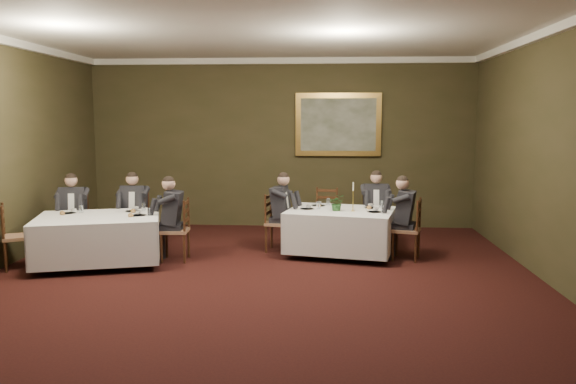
# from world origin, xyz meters

# --- Properties ---
(ground) EXTENTS (10.00, 10.00, 0.00)m
(ground) POSITION_xyz_m (0.00, 0.00, 0.00)
(ground) COLOR black
(ground) RESTS_ON ground
(ceiling) EXTENTS (8.00, 10.00, 0.10)m
(ceiling) POSITION_xyz_m (0.00, 0.00, 3.50)
(ceiling) COLOR silver
(ceiling) RESTS_ON back_wall
(back_wall) EXTENTS (8.00, 0.10, 3.50)m
(back_wall) POSITION_xyz_m (0.00, 5.00, 1.75)
(back_wall) COLOR #333019
(back_wall) RESTS_ON ground
(front_wall) EXTENTS (8.00, 0.10, 3.50)m
(front_wall) POSITION_xyz_m (0.00, -5.00, 1.75)
(front_wall) COLOR #333019
(front_wall) RESTS_ON ground
(crown_molding) EXTENTS (8.00, 10.00, 0.12)m
(crown_molding) POSITION_xyz_m (0.00, 0.00, 3.44)
(crown_molding) COLOR white
(crown_molding) RESTS_ON back_wall
(table_main) EXTENTS (1.96, 1.64, 0.67)m
(table_main) POSITION_xyz_m (1.19, 2.49, 0.45)
(table_main) COLOR #311D0D
(table_main) RESTS_ON ground
(table_second) EXTENTS (2.17, 1.87, 0.67)m
(table_second) POSITION_xyz_m (-2.60, 1.64, 0.45)
(table_second) COLOR #311D0D
(table_second) RESTS_ON ground
(chair_main_backleft) EXTENTS (0.52, 0.50, 1.00)m
(chair_main_backleft) POSITION_xyz_m (0.92, 3.45, 0.28)
(chair_main_backleft) COLOR #8B6347
(chair_main_backleft) RESTS_ON ground
(chair_main_backright) EXTENTS (0.45, 0.43, 1.00)m
(chair_main_backright) POSITION_xyz_m (1.82, 3.26, 0.28)
(chair_main_backright) COLOR #8B6347
(chair_main_backright) RESTS_ON ground
(diner_main_backright) EXTENTS (0.43, 0.49, 1.35)m
(diner_main_backright) POSITION_xyz_m (1.82, 3.25, 0.51)
(diner_main_backright) COLOR black
(diner_main_backright) RESTS_ON chair_main_backright
(chair_main_endleft) EXTENTS (0.48, 0.50, 1.00)m
(chair_main_endleft) POSITION_xyz_m (0.12, 2.72, 0.28)
(chair_main_endleft) COLOR #8B6347
(chair_main_endleft) RESTS_ON ground
(diner_main_endleft) EXTENTS (0.53, 0.47, 1.35)m
(diner_main_endleft) POSITION_xyz_m (0.14, 2.72, 0.51)
(diner_main_endleft) COLOR black
(diner_main_endleft) RESTS_ON chair_main_endleft
(chair_main_endright) EXTENTS (0.52, 0.54, 1.00)m
(chair_main_endright) POSITION_xyz_m (2.25, 2.26, 0.28)
(chair_main_endright) COLOR #8B6347
(chair_main_endright) RESTS_ON ground
(diner_main_endright) EXTENTS (0.57, 0.52, 1.35)m
(diner_main_endright) POSITION_xyz_m (2.24, 2.27, 0.51)
(diner_main_endright) COLOR black
(diner_main_endright) RESTS_ON chair_main_endright
(chair_sec_backleft) EXTENTS (0.51, 0.50, 1.00)m
(chair_sec_backleft) POSITION_xyz_m (-3.34, 2.43, 0.28)
(chair_sec_backleft) COLOR #8B6347
(chair_sec_backleft) RESTS_ON ground
(diner_sec_backleft) EXTENTS (0.49, 0.55, 1.35)m
(diner_sec_backleft) POSITION_xyz_m (-3.34, 2.41, 0.51)
(diner_sec_backleft) COLOR black
(diner_sec_backleft) RESTS_ON chair_sec_backleft
(chair_sec_backright) EXTENTS (0.46, 0.44, 1.00)m
(chair_sec_backright) POSITION_xyz_m (-2.38, 2.70, 0.28)
(chair_sec_backright) COLOR #8B6347
(chair_sec_backright) RESTS_ON ground
(diner_sec_backright) EXTENTS (0.43, 0.50, 1.35)m
(diner_sec_backright) POSITION_xyz_m (-2.38, 2.69, 0.51)
(diner_sec_backright) COLOR black
(diner_sec_backright) RESTS_ON chair_sec_backright
(chair_sec_endright) EXTENTS (0.45, 0.47, 1.00)m
(chair_sec_endright) POSITION_xyz_m (-1.47, 1.96, 0.28)
(chair_sec_endright) COLOR #8B6347
(chair_sec_endright) RESTS_ON ground
(diner_sec_endright) EXTENTS (0.50, 0.44, 1.35)m
(diner_sec_endright) POSITION_xyz_m (-1.48, 1.96, 0.51)
(diner_sec_endright) COLOR black
(diner_sec_endright) RESTS_ON chair_sec_endright
(chair_sec_endleft) EXTENTS (0.58, 0.59, 1.00)m
(chair_sec_endleft) POSITION_xyz_m (-3.73, 1.32, 0.28)
(chair_sec_endleft) COLOR #8B6347
(chair_sec_endleft) RESTS_ON ground
(centerpiece) EXTENTS (0.26, 0.23, 0.29)m
(centerpiece) POSITION_xyz_m (1.12, 2.40, 0.91)
(centerpiece) COLOR #2D5926
(centerpiece) RESTS_ON table_main
(candlestick) EXTENTS (0.07, 0.07, 0.49)m
(candlestick) POSITION_xyz_m (1.38, 2.37, 0.95)
(candlestick) COLOR gold
(candlestick) RESTS_ON table_main
(place_setting_table_main) EXTENTS (0.33, 0.31, 0.14)m
(place_setting_table_main) POSITION_xyz_m (0.86, 2.97, 0.80)
(place_setting_table_main) COLOR white
(place_setting_table_main) RESTS_ON table_main
(place_setting_table_second) EXTENTS (0.33, 0.31, 0.14)m
(place_setting_table_second) POSITION_xyz_m (-3.14, 1.91, 0.80)
(place_setting_table_second) COLOR white
(place_setting_table_second) RESTS_ON table_second
(painting) EXTENTS (1.76, 0.09, 1.29)m
(painting) POSITION_xyz_m (1.19, 4.94, 2.15)
(painting) COLOR #E4B753
(painting) RESTS_ON back_wall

